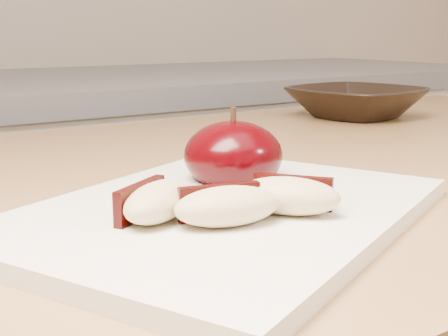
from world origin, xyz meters
TOP-DOWN VIEW (x-y plane):
  - cutting_board at (-0.01, 0.36)m, footprint 0.37×0.32m
  - apple_half at (0.04, 0.42)m, footprint 0.09×0.09m
  - apple_wedge_a at (-0.06, 0.36)m, footprint 0.07×0.06m
  - apple_wedge_b at (-0.03, 0.33)m, footprint 0.07×0.05m
  - apple_wedge_c at (0.01, 0.32)m, footprint 0.07×0.07m
  - bowl at (0.44, 0.68)m, footprint 0.21×0.21m

SIDE VIEW (x-z plane):
  - cutting_board at x=-0.01m, z-range 0.90..0.91m
  - bowl at x=0.44m, z-range 0.90..0.95m
  - apple_wedge_a at x=-0.06m, z-range 0.91..0.94m
  - apple_wedge_b at x=-0.03m, z-range 0.91..0.94m
  - apple_wedge_c at x=0.01m, z-range 0.91..0.94m
  - apple_half at x=0.04m, z-range 0.90..0.96m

